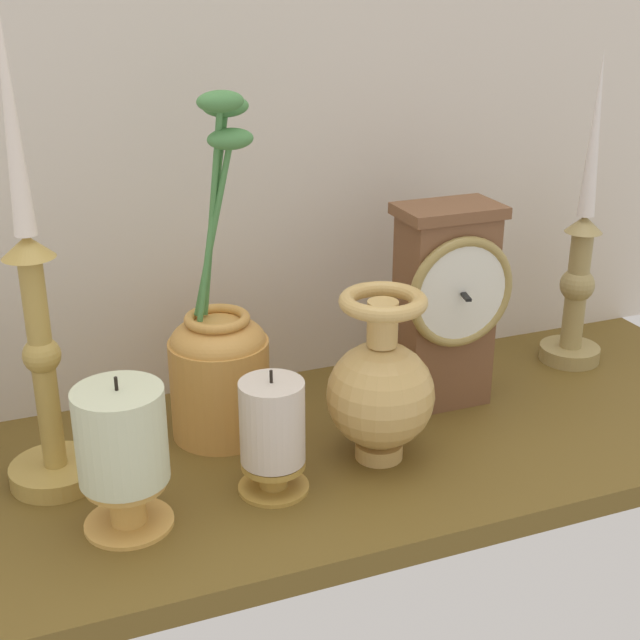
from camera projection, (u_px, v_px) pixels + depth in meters
ground_plane at (339, 453)px, 91.83cm from camera, size 100.00×36.00×2.40cm
back_wall at (275, 98)px, 95.10cm from camera, size 120.00×2.00×65.00cm
mantel_clock at (446, 303)px, 95.66cm from camera, size 12.19×9.24×22.60cm
candlestick_tall_left at (579, 269)px, 106.03cm from camera, size 7.33×7.33×37.26cm
candlestick_tall_center at (40, 342)px, 79.41cm from camera, size 8.77×8.77×46.28cm
brass_vase_bulbous at (381, 387)px, 85.96cm from camera, size 10.62×10.62×17.41cm
brass_vase_jar at (220, 361)px, 90.33cm from camera, size 10.28×10.28×35.40cm
pillar_candle_front at (272, 434)px, 81.21cm from camera, size 6.70×6.70×12.31cm
pillar_candle_near_clock at (122, 449)px, 75.29cm from camera, size 7.86×7.86×14.41cm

